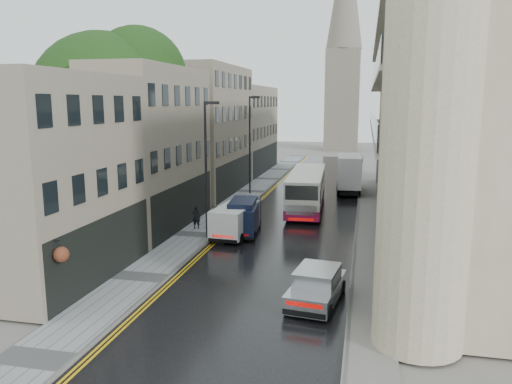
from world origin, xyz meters
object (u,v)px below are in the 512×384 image
at_px(tree_near, 105,129).
at_px(silver_hatchback, 288,295).
at_px(white_van, 213,225).
at_px(lamp_post_far, 250,146).
at_px(tree_far, 178,129).
at_px(pedestrian, 196,217).
at_px(navy_van, 227,221).
at_px(lamp_post_near, 206,171).
at_px(cream_bus, 288,197).
at_px(white_lorry, 339,176).

relative_size(tree_near, silver_hatchback, 3.24).
distance_m(white_van, lamp_post_far, 17.01).
xyz_separation_m(tree_far, white_van, (7.90, -14.91, -5.15)).
bearing_deg(pedestrian, silver_hatchback, 126.18).
bearing_deg(white_van, navy_van, 52.17).
relative_size(navy_van, lamp_post_near, 0.55).
xyz_separation_m(cream_bus, lamp_post_near, (-4.21, -7.14, 2.86)).
bearing_deg(tree_near, silver_hatchback, -38.84).
relative_size(tree_far, silver_hatchback, 2.91).
height_order(cream_bus, silver_hatchback, cream_bus).
bearing_deg(pedestrian, navy_van, 148.13).
xyz_separation_m(tree_far, cream_bus, (11.50, -7.11, -4.65)).
distance_m(white_lorry, lamp_post_far, 8.85).
xyz_separation_m(silver_hatchback, lamp_post_far, (-7.75, 26.33, 3.85)).
xyz_separation_m(cream_bus, navy_van, (-2.91, -7.04, -0.36)).
bearing_deg(white_van, cream_bus, 69.65).
distance_m(navy_van, pedestrian, 3.25).
relative_size(tree_near, lamp_post_near, 1.61).
bearing_deg(silver_hatchback, lamp_post_near, 131.19).
distance_m(navy_van, lamp_post_near, 3.46).
height_order(white_lorry, white_van, white_lorry).
distance_m(cream_bus, white_lorry, 10.41).
distance_m(tree_far, navy_van, 17.29).
xyz_separation_m(tree_far, navy_van, (8.59, -14.15, -5.00)).
distance_m(silver_hatchback, white_van, 11.63).
xyz_separation_m(pedestrian, lamp_post_near, (1.39, -1.92, 3.51)).
distance_m(silver_hatchback, lamp_post_near, 13.03).
bearing_deg(lamp_post_near, navy_van, -4.27).
distance_m(tree_far, pedestrian, 14.67).
relative_size(white_lorry, pedestrian, 4.39).
xyz_separation_m(white_van, navy_van, (0.69, 0.76, 0.15)).
bearing_deg(navy_van, lamp_post_near, 178.37).
height_order(cream_bus, pedestrian, cream_bus).
height_order(tree_near, silver_hatchback, tree_near).
bearing_deg(silver_hatchback, navy_van, 125.75).
height_order(cream_bus, lamp_post_far, lamp_post_far).
height_order(tree_near, pedestrian, tree_near).
bearing_deg(tree_far, lamp_post_near, -62.87).
bearing_deg(lamp_post_near, white_van, -56.31).
xyz_separation_m(white_lorry, lamp_post_near, (-7.48, -17.01, 2.56)).
distance_m(white_van, lamp_post_near, 3.48).
height_order(white_lorry, pedestrian, white_lorry).
bearing_deg(lamp_post_far, navy_van, -86.02).
relative_size(pedestrian, lamp_post_near, 0.19).
height_order(white_van, navy_van, navy_van).
bearing_deg(cream_bus, navy_van, -115.34).
distance_m(tree_near, white_van, 10.26).
bearing_deg(pedestrian, white_lorry, -118.12).
relative_size(tree_near, tree_far, 1.11).
relative_size(white_lorry, navy_van, 1.50).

